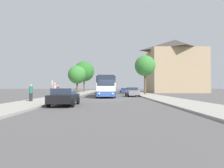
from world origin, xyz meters
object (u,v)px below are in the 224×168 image
(tree_left_far, at_px, (84,71))
(tree_right_near, at_px, (145,66))
(pedestrian_waiting_near, at_px, (55,91))
(pedestrian_walking_back, at_px, (58,91))
(bus_middle, at_px, (108,87))
(parked_car_right_near, at_px, (132,92))
(parked_car_left_curb, at_px, (64,97))
(pedestrian_waiting_far, at_px, (31,93))
(bus_stop_sign, at_px, (52,87))
(bus_front, at_px, (106,86))
(tree_left_near, at_px, (77,75))
(parked_car_right_far, at_px, (124,90))

(tree_left_far, relative_size, tree_right_near, 1.20)
(tree_left_far, bearing_deg, pedestrian_waiting_near, -86.32)
(tree_right_near, bearing_deg, tree_left_far, 129.23)
(pedestrian_walking_back, bearing_deg, bus_middle, 72.12)
(parked_car_right_near, relative_size, tree_left_far, 0.44)
(parked_car_left_curb, relative_size, pedestrian_waiting_near, 2.16)
(pedestrian_waiting_near, xyz_separation_m, pedestrian_waiting_far, (-1.99, -1.15, -0.11))
(parked_car_right_near, distance_m, pedestrian_waiting_far, 16.21)
(bus_stop_sign, relative_size, pedestrian_waiting_far, 1.36)
(bus_front, distance_m, tree_right_near, 11.37)
(pedestrian_waiting_far, bearing_deg, tree_right_near, 49.41)
(bus_middle, height_order, tree_left_near, tree_left_near)
(tree_left_near, xyz_separation_m, tree_left_far, (-0.23, 12.57, 1.94))
(bus_front, relative_size, parked_car_left_curb, 2.80)
(pedestrian_waiting_far, height_order, pedestrian_walking_back, pedestrian_waiting_far)
(pedestrian_waiting_far, xyz_separation_m, tree_right_near, (14.96, 18.20, 4.93))
(pedestrian_waiting_far, relative_size, tree_right_near, 0.21)
(bus_middle, relative_size, tree_left_near, 1.74)
(pedestrian_waiting_near, relative_size, tree_left_far, 0.20)
(parked_car_right_near, bearing_deg, parked_car_left_curb, 59.99)
(bus_front, xyz_separation_m, pedestrian_waiting_near, (-5.15, -9.94, -0.63))
(pedestrian_waiting_near, relative_size, tree_right_near, 0.23)
(pedestrian_waiting_near, bearing_deg, bus_front, 43.43)
(pedestrian_waiting_far, bearing_deg, tree_left_near, 89.02)
(bus_middle, bearing_deg, tree_right_near, -42.39)
(parked_car_left_curb, xyz_separation_m, pedestrian_waiting_far, (-4.08, 2.89, 0.23))
(bus_stop_sign, relative_size, tree_right_near, 0.29)
(tree_left_near, distance_m, tree_left_far, 12.72)
(tree_left_far, bearing_deg, tree_left_near, -88.94)
(pedestrian_waiting_near, distance_m, pedestrian_walking_back, 4.60)
(tree_right_near, bearing_deg, parked_car_right_far, 103.99)
(tree_left_near, bearing_deg, pedestrian_walking_back, -86.86)
(bus_middle, bearing_deg, bus_stop_sign, -105.02)
(bus_middle, bearing_deg, pedestrian_waiting_far, -105.18)
(parked_car_right_far, distance_m, pedestrian_walking_back, 28.10)
(parked_car_left_curb, xyz_separation_m, tree_left_far, (-4.39, 39.80, 5.72))
(parked_car_right_far, bearing_deg, tree_right_near, 106.10)
(bus_front, distance_m, parked_car_right_far, 21.05)
(parked_car_right_far, xyz_separation_m, pedestrian_waiting_far, (-11.62, -31.63, 0.29))
(tree_left_far, height_order, tree_right_near, tree_left_far)
(parked_car_right_near, bearing_deg, bus_middle, -75.85)
(parked_car_left_curb, xyz_separation_m, parked_car_right_far, (7.54, 34.52, -0.06))
(pedestrian_waiting_far, bearing_deg, parked_car_left_curb, -36.48)
(bus_middle, xyz_separation_m, tree_left_far, (-7.58, 11.49, 4.76))
(bus_front, height_order, pedestrian_waiting_far, bus_front)
(tree_left_near, bearing_deg, pedestrian_waiting_near, -84.91)
(pedestrian_waiting_far, height_order, tree_left_far, tree_left_far)
(bus_front, bearing_deg, tree_right_near, 40.72)
(pedestrian_waiting_far, bearing_deg, parked_car_right_near, 43.68)
(pedestrian_waiting_far, bearing_deg, pedestrian_walking_back, 79.29)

